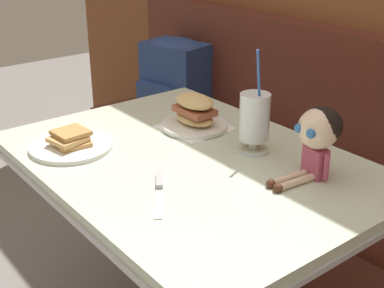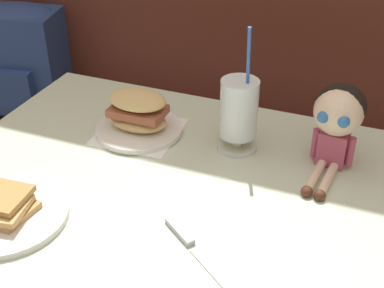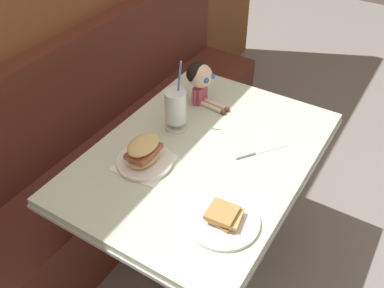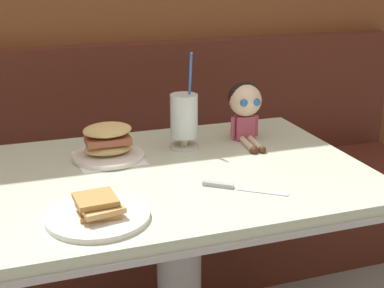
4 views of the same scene
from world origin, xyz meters
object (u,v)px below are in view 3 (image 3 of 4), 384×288
toast_plate (223,219)px  sandwich_plate (144,154)px  butter_knife (252,153)px  seated_doll (200,78)px  milkshake_glass (176,108)px

toast_plate → sandwich_plate: 0.41m
sandwich_plate → butter_knife: bearing=-50.8°
butter_knife → seated_doll: bearing=60.8°
seated_doll → butter_knife: bearing=-119.2°
milkshake_glass → seated_doll: 0.22m
toast_plate → butter_knife: bearing=10.4°
milkshake_glass → butter_knife: size_ratio=1.57×
toast_plate → seated_doll: 0.73m
toast_plate → butter_knife: size_ratio=1.24×
toast_plate → butter_knife: toast_plate is taller
sandwich_plate → butter_knife: (0.27, -0.33, -0.04)m
milkshake_glass → sandwich_plate: size_ratio=1.44×
milkshake_glass → seated_doll: (0.22, 0.01, 0.03)m
milkshake_glass → seated_doll: bearing=3.7°
seated_doll → toast_plate: bearing=-142.9°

